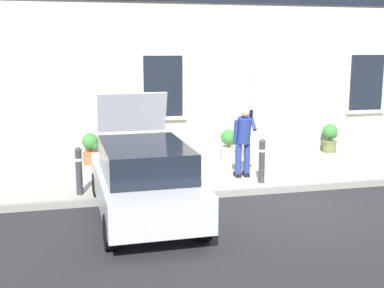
# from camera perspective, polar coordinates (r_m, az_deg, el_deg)

# --- Properties ---
(ground_plane) EXTENTS (80.00, 80.00, 0.00)m
(ground_plane) POSITION_cam_1_polar(r_m,az_deg,el_deg) (10.86, 10.09, -6.90)
(ground_plane) COLOR #232326
(sidewalk) EXTENTS (24.00, 3.60, 0.15)m
(sidewalk) POSITION_cam_1_polar(r_m,az_deg,el_deg) (13.35, 5.32, -3.08)
(sidewalk) COLOR #99968E
(sidewalk) RESTS_ON ground
(curb_edge) EXTENTS (24.00, 0.12, 0.15)m
(curb_edge) POSITION_cam_1_polar(r_m,az_deg,el_deg) (11.67, 8.26, -5.21)
(curb_edge) COLOR gray
(curb_edge) RESTS_ON ground
(building_facade) EXTENTS (24.00, 1.52, 7.50)m
(building_facade) POSITION_cam_1_polar(r_m,az_deg,el_deg) (15.34, 2.53, 12.52)
(building_facade) COLOR beige
(building_facade) RESTS_ON ground
(entrance_stoop) EXTENTS (1.78, 0.64, 0.32)m
(entrance_stoop) POSITION_cam_1_polar(r_m,az_deg,el_deg) (15.23, 8.89, -0.62)
(entrance_stoop) COLOR #9E998E
(entrance_stoop) RESTS_ON sidewalk
(hatchback_car_silver) EXTENTS (1.86, 4.10, 2.34)m
(hatchback_car_silver) POSITION_cam_1_polar(r_m,az_deg,el_deg) (9.78, -5.44, -3.90)
(hatchback_car_silver) COLOR #B7B7BF
(hatchback_car_silver) RESTS_ON ground
(bollard_near_person) EXTENTS (0.15, 0.15, 1.04)m
(bollard_near_person) POSITION_cam_1_polar(r_m,az_deg,el_deg) (11.90, 7.88, -1.71)
(bollard_near_person) COLOR #333338
(bollard_near_person) RESTS_ON sidewalk
(bollard_far_left) EXTENTS (0.15, 0.15, 1.04)m
(bollard_far_left) POSITION_cam_1_polar(r_m,az_deg,el_deg) (11.11, -12.63, -2.78)
(bollard_far_left) COLOR #333338
(bollard_far_left) RESTS_ON sidewalk
(person_on_phone) EXTENTS (0.51, 0.50, 1.75)m
(person_on_phone) POSITION_cam_1_polar(r_m,az_deg,el_deg) (12.25, 5.83, 0.78)
(person_on_phone) COLOR navy
(person_on_phone) RESTS_ON sidewalk
(planter_terracotta) EXTENTS (0.44, 0.44, 0.86)m
(planter_terracotta) POSITION_cam_1_polar(r_m,az_deg,el_deg) (13.95, -11.36, -0.41)
(planter_terracotta) COLOR #B25B38
(planter_terracotta) RESTS_ON sidewalk
(planter_charcoal) EXTENTS (0.44, 0.44, 0.86)m
(planter_charcoal) POSITION_cam_1_polar(r_m,az_deg,el_deg) (13.88, -3.42, -0.28)
(planter_charcoal) COLOR #2D2D30
(planter_charcoal) RESTS_ON sidewalk
(planter_cream) EXTENTS (0.44, 0.44, 0.86)m
(planter_cream) POSITION_cam_1_polar(r_m,az_deg,el_deg) (14.28, 4.18, 0.04)
(planter_cream) COLOR beige
(planter_cream) RESTS_ON sidewalk
(planter_olive) EXTENTS (0.44, 0.44, 0.86)m
(planter_olive) POSITION_cam_1_polar(r_m,az_deg,el_deg) (15.85, 15.28, 0.76)
(planter_olive) COLOR #606B38
(planter_olive) RESTS_ON sidewalk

